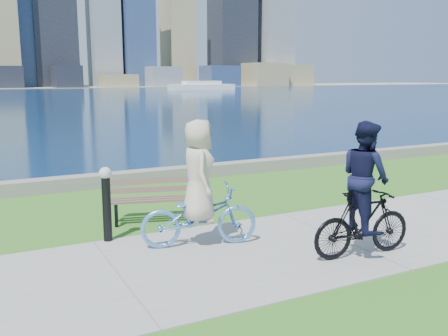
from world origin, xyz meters
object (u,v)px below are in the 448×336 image
(park_bench, at_px, (152,196))
(cyclist_man, at_px, (364,200))
(cyclist_woman, at_px, (199,200))
(bollard_lamp, at_px, (106,199))

(park_bench, xyz_separation_m, cyclist_man, (2.37, -3.49, 0.43))
(park_bench, distance_m, cyclist_woman, 1.87)
(park_bench, bearing_deg, cyclist_man, -40.35)
(bollard_lamp, height_order, cyclist_man, cyclist_man)
(cyclist_woman, xyz_separation_m, cyclist_man, (2.15, -1.66, 0.12))
(cyclist_man, bearing_deg, bollard_lamp, 58.43)
(cyclist_man, bearing_deg, cyclist_woman, 57.74)
(bollard_lamp, bearing_deg, cyclist_woman, -35.80)
(bollard_lamp, distance_m, cyclist_man, 4.38)
(bollard_lamp, bearing_deg, cyclist_man, -36.94)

